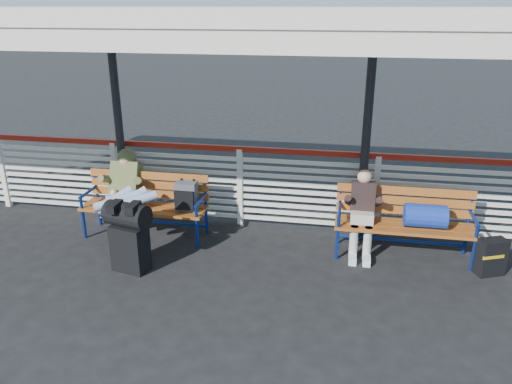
% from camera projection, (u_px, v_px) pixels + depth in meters
% --- Properties ---
extents(ground, '(60.00, 60.00, 0.00)m').
position_uv_depth(ground, '(207.00, 287.00, 6.00)').
color(ground, black).
rests_on(ground, ground).
extents(fence, '(12.08, 0.08, 1.24)m').
position_uv_depth(fence, '(240.00, 183.00, 7.52)').
color(fence, silver).
rests_on(fence, ground).
extents(canopy, '(12.60, 3.60, 3.16)m').
position_uv_depth(canopy, '(219.00, 18.00, 5.73)').
color(canopy, silver).
rests_on(canopy, ground).
extents(luggage_stack, '(0.61, 0.43, 0.92)m').
position_uv_depth(luggage_stack, '(129.00, 234.00, 6.23)').
color(luggage_stack, black).
rests_on(luggage_stack, ground).
extents(bench_left, '(1.80, 0.56, 0.92)m').
position_uv_depth(bench_left, '(156.00, 198.00, 7.16)').
color(bench_left, '#9E641E').
rests_on(bench_left, ground).
extents(bench_right, '(1.80, 0.56, 0.92)m').
position_uv_depth(bench_right, '(413.00, 216.00, 6.55)').
color(bench_right, '#9E641E').
rests_on(bench_right, ground).
extents(traveler_man, '(0.93, 1.63, 0.77)m').
position_uv_depth(traveler_man, '(124.00, 195.00, 6.84)').
color(traveler_man, '#96ABCB').
rests_on(traveler_man, ground).
extents(companion_person, '(0.32, 0.66, 1.15)m').
position_uv_depth(companion_person, '(362.00, 212.00, 6.64)').
color(companion_person, '#B5AFA4').
rests_on(companion_person, ground).
extents(suitcase_side, '(0.39, 0.32, 0.48)m').
position_uv_depth(suitcase_side, '(491.00, 257.00, 6.22)').
color(suitcase_side, black).
rests_on(suitcase_side, ground).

